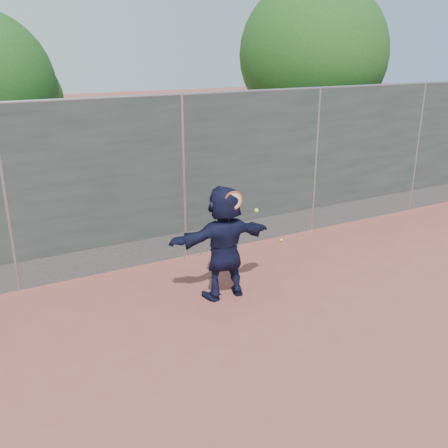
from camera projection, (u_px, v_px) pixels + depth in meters
name	position (u px, v px, depth m)	size (l,w,h in m)	color
ground	(295.00, 347.00, 6.64)	(80.00, 80.00, 0.00)	#9E4C42
player	(224.00, 242.00, 7.71)	(1.69, 0.54, 1.82)	#121533
ball_ground	(281.00, 240.00, 10.20)	(0.07, 0.07, 0.07)	#C1DE31
fence	(184.00, 175.00, 9.00)	(20.00, 0.06, 3.03)	#38423D
swing_action	(236.00, 203.00, 7.35)	(0.54, 0.19, 0.51)	#D44913
tree_right	(317.00, 59.00, 12.34)	(3.78, 3.60, 5.39)	#382314
weed_clump	(202.00, 248.00, 9.53)	(0.68, 0.07, 0.30)	#387226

